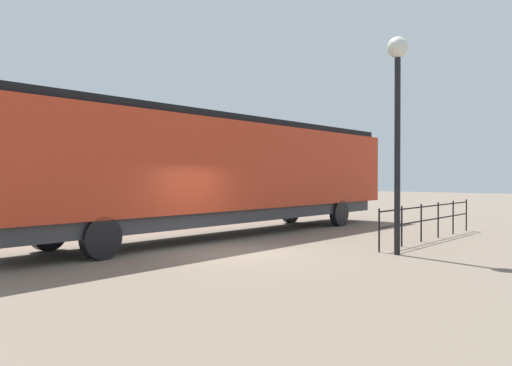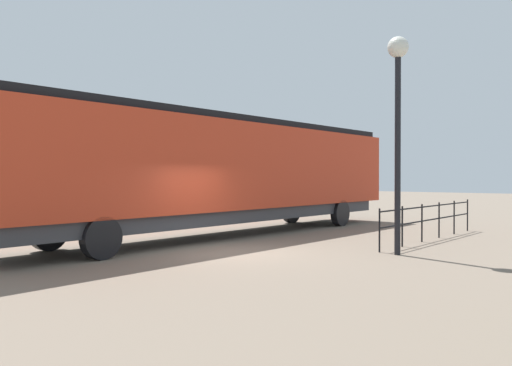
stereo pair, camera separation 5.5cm
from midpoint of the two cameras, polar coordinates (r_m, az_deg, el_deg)
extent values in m
plane|color=#756656|center=(14.72, -2.33, -7.53)|extent=(120.00, 120.00, 0.00)
cube|color=red|center=(18.81, -3.44, 1.81)|extent=(2.86, 18.53, 2.95)
cube|color=black|center=(25.34, 9.07, 0.51)|extent=(2.75, 2.36, 2.06)
cube|color=black|center=(18.91, -3.44, 6.64)|extent=(2.57, 17.79, 0.24)
cube|color=#38383D|center=(18.86, -3.44, -3.36)|extent=(2.57, 17.05, 0.45)
cylinder|color=black|center=(24.28, 3.88, -2.99)|extent=(0.30, 1.10, 1.10)
cylinder|color=black|center=(22.89, 9.11, -3.22)|extent=(0.30, 1.10, 1.10)
cylinder|color=black|center=(16.19, -21.37, -4.87)|extent=(0.30, 1.10, 1.10)
cylinder|color=black|center=(14.02, -16.22, -5.71)|extent=(0.30, 1.10, 1.10)
cylinder|color=black|center=(14.74, 15.10, 2.99)|extent=(0.16, 0.16, 5.41)
sphere|color=silver|center=(15.13, 15.14, 13.93)|extent=(0.57, 0.57, 0.57)
cube|color=black|center=(18.58, 18.38, -2.37)|extent=(0.04, 7.54, 0.04)
cube|color=black|center=(18.61, 18.37, -3.77)|extent=(0.04, 7.54, 0.04)
cylinder|color=black|center=(15.17, 13.25, -4.98)|extent=(0.05, 0.05, 1.22)
cylinder|color=black|center=(16.53, 15.55, -4.52)|extent=(0.05, 0.05, 1.22)
cylinder|color=black|center=(17.91, 17.51, -4.13)|extent=(0.05, 0.05, 1.22)
cylinder|color=black|center=(19.32, 19.17, -3.79)|extent=(0.05, 0.05, 1.22)
cylinder|color=black|center=(20.74, 20.61, -3.49)|extent=(0.05, 0.05, 1.22)
cylinder|color=black|center=(22.17, 21.87, -3.23)|extent=(0.05, 0.05, 1.22)
camera|label=1|loc=(0.03, -89.88, 0.00)|focal=37.18mm
camera|label=2|loc=(0.03, 90.12, 0.00)|focal=37.18mm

